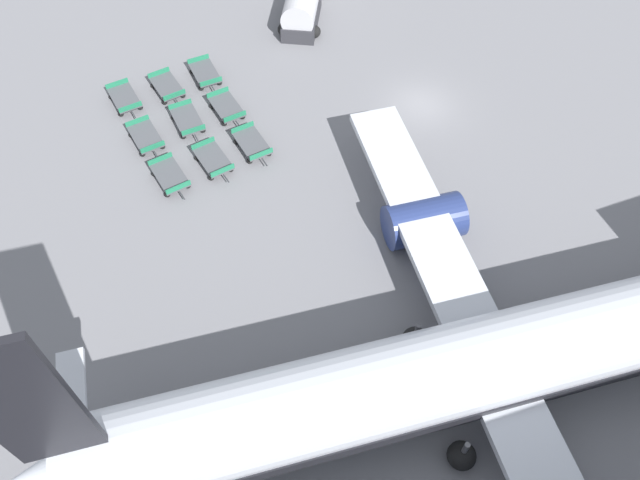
% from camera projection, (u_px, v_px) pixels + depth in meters
% --- Properties ---
extents(ground_plane, '(500.00, 500.00, 0.00)m').
position_uv_depth(ground_plane, '(421.00, 105.00, 40.90)').
color(ground_plane, gray).
extents(airplane, '(34.28, 43.59, 12.97)m').
position_uv_depth(airplane, '(516.00, 355.00, 27.06)').
color(airplane, silver).
rests_on(airplane, ground_plane).
extents(fuel_tanker_primary, '(8.28, 5.49, 3.07)m').
position_uv_depth(fuel_tanker_primary, '(303.00, 0.00, 45.78)').
color(fuel_tanker_primary, white).
rests_on(fuel_tanker_primary, ground_plane).
extents(baggage_dolly_row_near_col_a, '(3.52, 2.04, 0.92)m').
position_uv_depth(baggage_dolly_row_near_col_a, '(125.00, 99.00, 40.58)').
color(baggage_dolly_row_near_col_a, '#515459').
rests_on(baggage_dolly_row_near_col_a, ground_plane).
extents(baggage_dolly_row_near_col_b, '(3.52, 2.07, 0.92)m').
position_uv_depth(baggage_dolly_row_near_col_b, '(146.00, 137.00, 38.45)').
color(baggage_dolly_row_near_col_b, '#515459').
rests_on(baggage_dolly_row_near_col_b, ground_plane).
extents(baggage_dolly_row_near_col_c, '(3.52, 2.13, 0.92)m').
position_uv_depth(baggage_dolly_row_near_col_c, '(170.00, 176.00, 36.51)').
color(baggage_dolly_row_near_col_c, '#515459').
rests_on(baggage_dolly_row_near_col_c, ground_plane).
extents(baggage_dolly_row_mid_a_col_a, '(3.52, 2.11, 0.92)m').
position_uv_depth(baggage_dolly_row_mid_a_col_a, '(167.00, 87.00, 41.26)').
color(baggage_dolly_row_mid_a_col_a, '#515459').
rests_on(baggage_dolly_row_mid_a_col_a, ground_plane).
extents(baggage_dolly_row_mid_a_col_b, '(3.50, 1.90, 0.92)m').
position_uv_depth(baggage_dolly_row_mid_a_col_b, '(187.00, 120.00, 39.35)').
color(baggage_dolly_row_mid_a_col_b, '#515459').
rests_on(baggage_dolly_row_mid_a_col_b, ground_plane).
extents(baggage_dolly_row_mid_a_col_c, '(3.52, 2.13, 0.92)m').
position_uv_depth(baggage_dolly_row_mid_a_col_c, '(213.00, 160.00, 37.29)').
color(baggage_dolly_row_mid_a_col_c, '#515459').
rests_on(baggage_dolly_row_mid_a_col_c, ground_plane).
extents(baggage_dolly_row_mid_b_col_a, '(3.50, 1.89, 0.92)m').
position_uv_depth(baggage_dolly_row_mid_b_col_a, '(205.00, 74.00, 42.09)').
color(baggage_dolly_row_mid_b_col_a, '#515459').
rests_on(baggage_dolly_row_mid_b_col_a, ground_plane).
extents(baggage_dolly_row_mid_b_col_b, '(3.52, 2.04, 0.92)m').
position_uv_depth(baggage_dolly_row_mid_b_col_b, '(227.00, 108.00, 40.05)').
color(baggage_dolly_row_mid_b_col_b, '#515459').
rests_on(baggage_dolly_row_mid_b_col_b, ground_plane).
extents(baggage_dolly_row_mid_b_col_c, '(3.52, 2.03, 0.92)m').
position_uv_depth(baggage_dolly_row_mid_b_col_c, '(252.00, 144.00, 38.10)').
color(baggage_dolly_row_mid_b_col_c, '#515459').
rests_on(baggage_dolly_row_mid_b_col_c, ground_plane).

